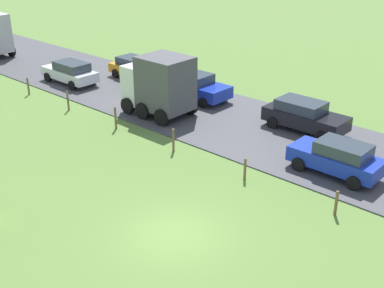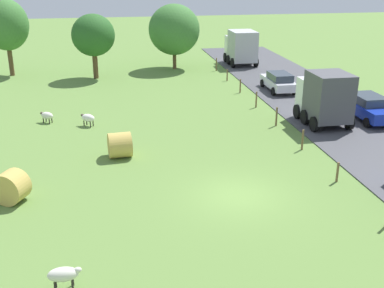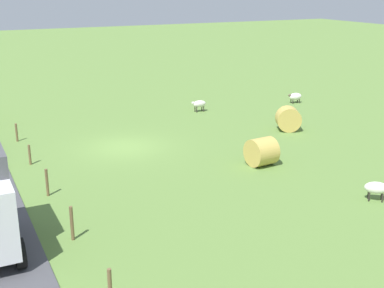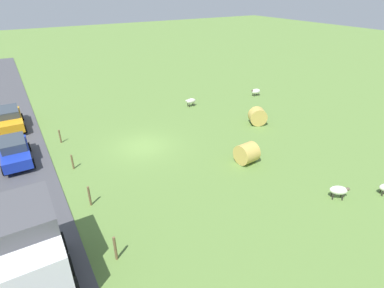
% 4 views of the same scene
% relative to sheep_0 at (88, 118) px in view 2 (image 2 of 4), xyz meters
% --- Properties ---
extents(ground_plane, '(160.00, 160.00, 0.00)m').
position_rel_sheep_0_xyz_m(ground_plane, '(7.00, -11.54, -0.56)').
color(ground_plane, olive).
extents(sheep_0, '(1.07, 0.99, 0.82)m').
position_rel_sheep_0_xyz_m(sheep_0, '(0.00, 0.00, 0.00)').
color(sheep_0, white).
rests_on(sheep_0, ground_plane).
extents(sheep_1, '(1.12, 0.50, 0.81)m').
position_rel_sheep_0_xyz_m(sheep_1, '(-0.41, -17.09, -0.00)').
color(sheep_1, silver).
rests_on(sheep_1, ground_plane).
extents(sheep_3, '(1.03, 0.92, 0.74)m').
position_rel_sheep_0_xyz_m(sheep_3, '(-2.73, 1.22, -0.06)').
color(sheep_3, silver).
rests_on(sheep_3, ground_plane).
extents(hay_bale_0, '(1.77, 1.55, 1.48)m').
position_rel_sheep_0_xyz_m(hay_bale_0, '(-3.11, -10.35, 0.18)').
color(hay_bale_0, tan).
rests_on(hay_bale_0, ground_plane).
extents(hay_bale_1, '(1.36, 1.50, 1.39)m').
position_rel_sheep_0_xyz_m(hay_bale_1, '(1.86, -5.79, 0.14)').
color(hay_bale_1, tan).
rests_on(hay_bale_1, ground_plane).
extents(tree_0, '(4.10, 4.10, 7.10)m').
position_rel_sheep_0_xyz_m(tree_0, '(-7.48, 16.85, 4.17)').
color(tree_0, brown).
rests_on(tree_0, ground_plane).
extents(tree_1, '(3.90, 3.90, 5.85)m').
position_rel_sheep_0_xyz_m(tree_1, '(0.41, 14.25, 3.37)').
color(tree_1, brown).
rests_on(tree_1, ground_plane).
extents(tree_2, '(5.05, 5.05, 6.39)m').
position_rel_sheep_0_xyz_m(tree_2, '(8.24, 17.18, 3.34)').
color(tree_2, brown).
rests_on(tree_2, ground_plane).
extents(fence_post_1, '(0.12, 0.12, 1.03)m').
position_rel_sheep_0_xyz_m(fence_post_1, '(12.18, -10.94, -0.05)').
color(fence_post_1, brown).
rests_on(fence_post_1, ground_plane).
extents(fence_post_2, '(0.12, 0.12, 1.21)m').
position_rel_sheep_0_xyz_m(fence_post_2, '(12.18, -6.55, 0.04)').
color(fence_post_2, brown).
rests_on(fence_post_2, ground_plane).
extents(fence_post_3, '(0.12, 0.12, 1.28)m').
position_rel_sheep_0_xyz_m(fence_post_3, '(12.18, -2.15, 0.08)').
color(fence_post_3, brown).
rests_on(fence_post_3, ground_plane).
extents(fence_post_4, '(0.12, 0.12, 1.20)m').
position_rel_sheep_0_xyz_m(fence_post_4, '(12.18, 2.24, 0.04)').
color(fence_post_4, brown).
rests_on(fence_post_4, ground_plane).
extents(fence_post_5, '(0.12, 0.12, 1.14)m').
position_rel_sheep_0_xyz_m(fence_post_5, '(12.18, 6.64, 0.01)').
color(fence_post_5, brown).
rests_on(fence_post_5, ground_plane).
extents(fence_post_6, '(0.12, 0.12, 1.06)m').
position_rel_sheep_0_xyz_m(fence_post_6, '(12.18, 11.04, -0.03)').
color(fence_post_6, brown).
rests_on(fence_post_6, ground_plane).
extents(fence_post_7, '(0.12, 0.12, 1.27)m').
position_rel_sheep_0_xyz_m(fence_post_7, '(12.18, 15.43, 0.08)').
color(fence_post_7, brown).
rests_on(fence_post_7, ground_plane).
extents(truck_0, '(2.68, 3.96, 3.52)m').
position_rel_sheep_0_xyz_m(truck_0, '(15.31, -2.45, 1.32)').
color(truck_0, white).
rests_on(truck_0, road_strip).
extents(truck_1, '(2.75, 4.35, 3.53)m').
position_rel_sheep_0_xyz_m(truck_1, '(15.36, 17.84, 1.35)').
color(truck_1, white).
rests_on(truck_1, road_strip).
extents(car_0, '(1.99, 4.58, 1.51)m').
position_rel_sheep_0_xyz_m(car_0, '(19.24, 3.77, 0.29)').
color(car_0, orange).
rests_on(car_0, road_strip).
extents(car_2, '(1.97, 4.42, 1.54)m').
position_rel_sheep_0_xyz_m(car_2, '(15.42, 6.49, 0.30)').
color(car_2, silver).
rests_on(car_2, road_strip).
extents(car_3, '(2.18, 4.58, 1.62)m').
position_rel_sheep_0_xyz_m(car_3, '(18.80, -2.06, 0.35)').
color(car_3, '#1933B2').
rests_on(car_3, road_strip).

